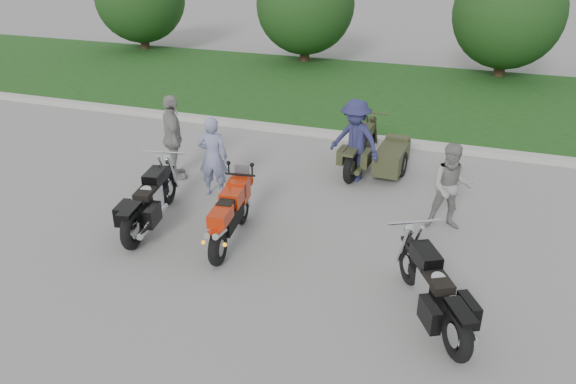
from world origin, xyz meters
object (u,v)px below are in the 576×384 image
(sportbike_red, at_px, (229,214))
(cruiser_right, at_px, (435,293))
(person_denim, at_px, (355,141))
(cruiser_left, at_px, (149,203))
(person_back, at_px, (173,138))
(cruiser_sidecar, at_px, (378,155))
(person_grey, at_px, (451,187))
(person_stripe, at_px, (213,157))

(sportbike_red, relative_size, cruiser_right, 0.95)
(sportbike_red, relative_size, person_denim, 1.13)
(cruiser_left, xyz_separation_m, person_back, (-0.65, 2.02, 0.43))
(person_denim, bearing_deg, cruiser_right, -44.52)
(cruiser_sidecar, bearing_deg, sportbike_red, -112.29)
(cruiser_left, distance_m, cruiser_sidecar, 4.94)
(person_back, bearing_deg, person_denim, -109.38)
(person_grey, relative_size, person_back, 0.87)
(cruiser_left, bearing_deg, person_denim, 37.71)
(person_stripe, relative_size, person_grey, 1.02)
(person_stripe, height_order, person_grey, person_stripe)
(sportbike_red, distance_m, person_back, 3.07)
(cruiser_right, xyz_separation_m, cruiser_sidecar, (-1.68, 4.70, -0.04))
(cruiser_right, distance_m, person_stripe, 5.19)
(cruiser_sidecar, xyz_separation_m, person_back, (-3.94, -1.67, 0.48))
(cruiser_right, relative_size, cruiser_sidecar, 0.90)
(cruiser_left, xyz_separation_m, person_grey, (4.91, 1.71, 0.32))
(person_stripe, distance_m, person_denim, 2.90)
(cruiser_left, distance_m, cruiser_right, 5.07)
(cruiser_sidecar, bearing_deg, person_denim, -126.31)
(sportbike_red, xyz_separation_m, person_denim, (1.31, 3.24, 0.31))
(cruiser_right, relative_size, person_back, 1.15)
(person_grey, xyz_separation_m, person_back, (-5.56, 0.31, 0.11))
(cruiser_right, distance_m, cruiser_sidecar, 4.99)
(person_grey, bearing_deg, person_denim, 133.87)
(person_stripe, relative_size, person_back, 0.89)
(person_denim, distance_m, person_back, 3.71)
(sportbike_red, height_order, person_back, person_back)
(sportbike_red, distance_m, cruiser_right, 3.53)
(cruiser_left, bearing_deg, person_stripe, 63.06)
(cruiser_right, bearing_deg, person_grey, 62.25)
(cruiser_sidecar, height_order, person_grey, person_grey)
(cruiser_right, xyz_separation_m, person_back, (-5.62, 3.03, 0.44))
(person_stripe, xyz_separation_m, person_grey, (4.44, 0.14, -0.02))
(person_back, bearing_deg, sportbike_red, -170.78)
(cruiser_right, bearing_deg, sportbike_red, 135.57)
(cruiser_sidecar, distance_m, person_stripe, 3.55)
(person_denim, height_order, person_back, person_back)
(cruiser_right, relative_size, person_grey, 1.32)
(person_denim, bearing_deg, person_grey, -16.98)
(sportbike_red, relative_size, person_back, 1.09)
(cruiser_left, distance_m, person_stripe, 1.67)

